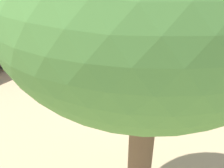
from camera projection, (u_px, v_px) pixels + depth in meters
ground_plane at (126, 102)px, 13.00m from camera, size 60.00×60.00×0.00m
elephant at (125, 87)px, 12.53m from camera, size 1.75×2.14×1.50m
person_handler at (100, 79)px, 13.30m from camera, size 0.51×0.32×1.62m
shade_tree_main at (152, 6)px, 4.46m from camera, size 5.75×5.27×8.36m
wooden_bench at (206, 102)px, 12.18m from camera, size 1.45×0.63×0.88m
picnic_table_near at (152, 75)px, 14.51m from camera, size 1.63×1.61×0.78m
market_stall_orange at (10, 48)px, 16.85m from camera, size 2.50×2.50×2.52m
market_stall_white at (40, 39)px, 18.68m from camera, size 2.50×2.50×2.52m
feed_bucket at (142, 92)px, 13.57m from camera, size 0.36×0.36×0.32m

